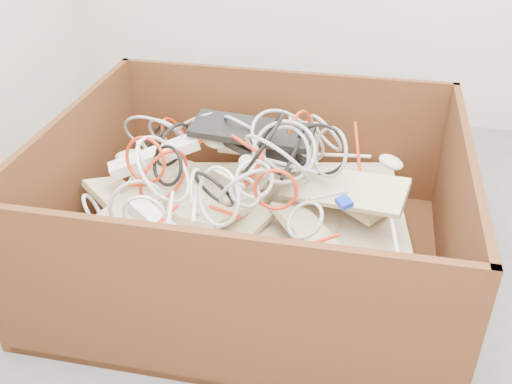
% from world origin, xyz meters
% --- Properties ---
extents(ground, '(3.00, 3.00, 0.00)m').
position_xyz_m(ground, '(0.00, 0.00, 0.00)').
color(ground, '#555558').
rests_on(ground, ground).
extents(cardboard_box, '(1.32, 1.10, 0.56)m').
position_xyz_m(cardboard_box, '(-0.30, 0.16, 0.13)').
color(cardboard_box, '#3D1C0F').
rests_on(cardboard_box, ground).
extents(keyboard_pile, '(1.13, 0.84, 0.33)m').
position_xyz_m(keyboard_pile, '(-0.30, 0.25, 0.29)').
color(keyboard_pile, '#BCB785').
rests_on(keyboard_pile, cardboard_box).
extents(mice_scatter, '(1.04, 0.65, 0.15)m').
position_xyz_m(mice_scatter, '(-0.37, 0.20, 0.37)').
color(mice_scatter, beige).
rests_on(mice_scatter, keyboard_pile).
extents(power_strip_left, '(0.31, 0.20, 0.13)m').
position_xyz_m(power_strip_left, '(-0.65, 0.23, 0.37)').
color(power_strip_left, white).
rests_on(power_strip_left, keyboard_pile).
extents(power_strip_right, '(0.29, 0.21, 0.10)m').
position_xyz_m(power_strip_right, '(-0.49, -0.12, 0.32)').
color(power_strip_right, white).
rests_on(power_strip_right, keyboard_pile).
extents(vga_plug, '(0.06, 0.06, 0.03)m').
position_xyz_m(vga_plug, '(0.02, 0.07, 0.37)').
color(vga_plug, '#0C27B7').
rests_on(vga_plug, keyboard_pile).
extents(cable_tangle, '(1.20, 0.93, 0.46)m').
position_xyz_m(cable_tangle, '(-0.39, 0.21, 0.40)').
color(cable_tangle, black).
rests_on(cable_tangle, keyboard_pile).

